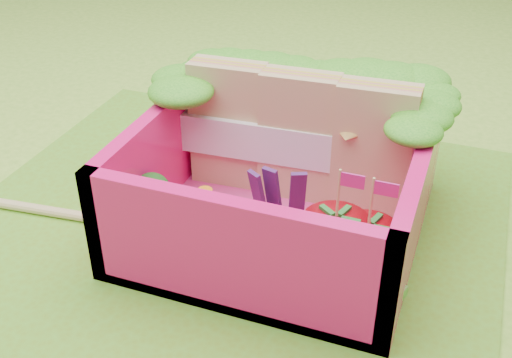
{
  "coord_description": "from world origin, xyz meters",
  "views": [
    {
      "loc": [
        1.02,
        -2.26,
        1.91
      ],
      "look_at": [
        0.13,
        0.15,
        0.28
      ],
      "focal_mm": 45.0,
      "sensor_mm": 36.0,
      "label": 1
    }
  ],
  "objects": [
    {
      "name": "ground",
      "position": [
        0.0,
        0.0,
        0.0
      ],
      "size": [
        14.0,
        14.0,
        0.0
      ],
      "primitive_type": "plane",
      "color": "#7DBB34",
      "rests_on": "ground"
    },
    {
      "name": "placemat",
      "position": [
        0.0,
        0.0,
        0.01
      ],
      "size": [
        2.6,
        2.6,
        0.03
      ],
      "primitive_type": "cube",
      "color": "#6EA725",
      "rests_on": "ground"
    },
    {
      "name": "bento_floor",
      "position": [
        0.26,
        0.15,
        0.06
      ],
      "size": [
        1.3,
        1.3,
        0.05
      ],
      "primitive_type": "cube",
      "color": "#E63A90",
      "rests_on": "placemat"
    },
    {
      "name": "bento_box",
      "position": [
        0.26,
        0.15,
        0.31
      ],
      "size": [
        1.3,
        1.3,
        0.55
      ],
      "color": "#FF1573",
      "rests_on": "placemat"
    },
    {
      "name": "lettuce_ruffle",
      "position": [
        0.26,
        0.62,
        0.64
      ],
      "size": [
        1.43,
        0.77,
        0.11
      ],
      "color": "#208919",
      "rests_on": "bento_box"
    },
    {
      "name": "sandwich_stack",
      "position": [
        0.26,
        0.4,
        0.4
      ],
      "size": [
        1.19,
        0.24,
        0.66
      ],
      "color": "tan",
      "rests_on": "bento_floor"
    },
    {
      "name": "broccoli",
      "position": [
        -0.21,
        -0.17,
        0.26
      ],
      "size": [
        0.34,
        0.34,
        0.25
      ],
      "color": "#79AC53",
      "rests_on": "bento_floor"
    },
    {
      "name": "carrot_sticks",
      "position": [
        -0.04,
        -0.15,
        0.21
      ],
      "size": [
        0.12,
        0.11,
        0.28
      ],
      "color": "orange",
      "rests_on": "bento_floor"
    },
    {
      "name": "purple_wedges",
      "position": [
        0.28,
        0.0,
        0.27
      ],
      "size": [
        0.22,
        0.12,
        0.38
      ],
      "color": "#3E1857",
      "rests_on": "bento_floor"
    },
    {
      "name": "strawberry_left",
      "position": [
        0.59,
        -0.15,
        0.23
      ],
      "size": [
        0.28,
        0.28,
        0.52
      ],
      "color": "red",
      "rests_on": "bento_floor"
    },
    {
      "name": "strawberry_right",
      "position": [
        0.72,
        -0.14,
        0.22
      ],
      "size": [
        0.27,
        0.27,
        0.51
      ],
      "color": "red",
      "rests_on": "bento_floor"
    },
    {
      "name": "snap_peas",
      "position": [
        0.65,
        -0.11,
        0.11
      ],
      "size": [
        0.64,
        0.57,
        0.05
      ],
      "color": "#6BB93A",
      "rests_on": "bento_floor"
    },
    {
      "name": "chopsticks",
      "position": [
        -1.12,
        -0.19,
        0.05
      ],
      "size": [
        2.35,
        0.29,
        0.04
      ],
      "color": "#DDC879",
      "rests_on": "placemat"
    }
  ]
}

